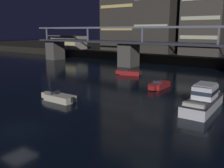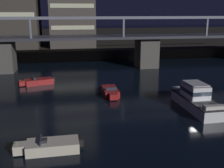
{
  "view_description": "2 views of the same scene",
  "coord_description": "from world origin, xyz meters",
  "px_view_note": "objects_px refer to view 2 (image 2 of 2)",
  "views": [
    {
      "loc": [
        18.31,
        -11.58,
        8.49
      ],
      "look_at": [
        -1.51,
        16.25,
        1.07
      ],
      "focal_mm": 39.57,
      "sensor_mm": 36.0,
      "label": 1
    },
    {
      "loc": [
        -2.71,
        -11.13,
        10.3
      ],
      "look_at": [
        2.79,
        19.78,
        2.04
      ],
      "focal_mm": 44.38,
      "sensor_mm": 36.0,
      "label": 2
    }
  ],
  "objects_px": {
    "river_bridge": "(78,46)",
    "speedboat_mid_right": "(111,92)",
    "speedboat_mid_center": "(38,82)",
    "cabin_cruiser_near_left": "(196,99)",
    "speedboat_mid_left": "(50,146)"
  },
  "relations": [
    {
      "from": "cabin_cruiser_near_left",
      "to": "speedboat_mid_left",
      "type": "xyz_separation_m",
      "value": [
        -15.37,
        -7.17,
        -0.64
      ]
    },
    {
      "from": "speedboat_mid_right",
      "to": "speedboat_mid_left",
      "type": "bearing_deg",
      "value": -117.2
    },
    {
      "from": "cabin_cruiser_near_left",
      "to": "speedboat_mid_center",
      "type": "distance_m",
      "value": 22.42
    },
    {
      "from": "cabin_cruiser_near_left",
      "to": "speedboat_mid_center",
      "type": "height_order",
      "value": "cabin_cruiser_near_left"
    },
    {
      "from": "speedboat_mid_center",
      "to": "cabin_cruiser_near_left",
      "type": "bearing_deg",
      "value": -36.97
    },
    {
      "from": "speedboat_mid_center",
      "to": "speedboat_mid_right",
      "type": "xyz_separation_m",
      "value": [
        9.57,
        -6.97,
        0.0
      ]
    },
    {
      "from": "river_bridge",
      "to": "speedboat_mid_right",
      "type": "height_order",
      "value": "river_bridge"
    },
    {
      "from": "river_bridge",
      "to": "speedboat_mid_center",
      "type": "height_order",
      "value": "river_bridge"
    },
    {
      "from": "cabin_cruiser_near_left",
      "to": "speedboat_mid_left",
      "type": "height_order",
      "value": "cabin_cruiser_near_left"
    },
    {
      "from": "speedboat_mid_right",
      "to": "speedboat_mid_center",
      "type": "bearing_deg",
      "value": 143.93
    },
    {
      "from": "cabin_cruiser_near_left",
      "to": "speedboat_mid_right",
      "type": "bearing_deg",
      "value": 142.02
    },
    {
      "from": "river_bridge",
      "to": "speedboat_mid_left",
      "type": "height_order",
      "value": "river_bridge"
    },
    {
      "from": "speedboat_mid_left",
      "to": "river_bridge",
      "type": "bearing_deg",
      "value": 82.56
    },
    {
      "from": "cabin_cruiser_near_left",
      "to": "speedboat_mid_center",
      "type": "xyz_separation_m",
      "value": [
        -17.91,
        13.48,
        -0.64
      ]
    },
    {
      "from": "speedboat_mid_center",
      "to": "speedboat_mid_right",
      "type": "height_order",
      "value": "same"
    }
  ]
}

